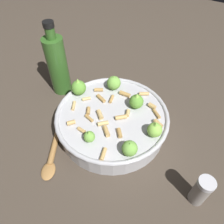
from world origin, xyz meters
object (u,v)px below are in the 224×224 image
(wooden_spoon, at_px, (54,146))
(pepper_shaker, at_px, (201,191))
(cooking_pan, at_px, (112,119))
(olive_oil_bottle, at_px, (57,65))

(wooden_spoon, bearing_deg, pepper_shaker, 11.29)
(pepper_shaker, height_order, wooden_spoon, pepper_shaker)
(cooking_pan, distance_m, olive_oil_bottle, 0.26)
(cooking_pan, xyz_separation_m, wooden_spoon, (-0.10, -0.15, -0.03))
(wooden_spoon, bearing_deg, cooking_pan, 57.01)
(pepper_shaker, bearing_deg, olive_oil_bottle, 166.66)
(cooking_pan, distance_m, wooden_spoon, 0.18)
(olive_oil_bottle, distance_m, wooden_spoon, 0.27)
(pepper_shaker, distance_m, olive_oil_bottle, 0.55)
(cooking_pan, height_order, wooden_spoon, cooking_pan)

